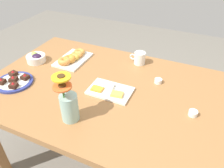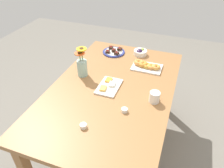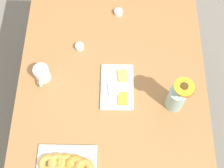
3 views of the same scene
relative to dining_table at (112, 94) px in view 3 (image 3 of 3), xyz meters
The scene contains 8 objects.
ground_plane 0.65m from the dining_table, ahead, with size 6.00×6.00×0.00m, color slate.
dining_table is the anchor object (origin of this frame).
coffee_mug 0.39m from the dining_table, 98.01° to the right, with size 0.12×0.08×0.09m.
cheese_platter 0.10m from the dining_table, 83.30° to the left, with size 0.26×0.17×0.03m.
croissant_platter 0.47m from the dining_table, 25.92° to the right, with size 0.19×0.29×0.05m.
jam_cup_honey 0.32m from the dining_table, 142.45° to the right, with size 0.05×0.05×0.03m.
jam_cup_berry 0.49m from the dining_table, behind, with size 0.05×0.05×0.03m.
flower_vase 0.38m from the dining_table, 73.73° to the left, with size 0.11×0.11×0.26m.
Camera 3 is at (0.69, 0.01, 2.23)m, focal length 50.00 mm.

